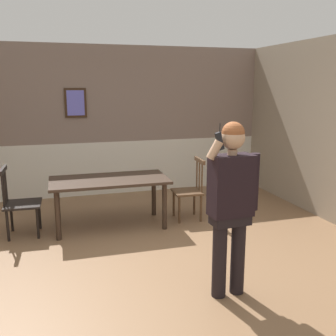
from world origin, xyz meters
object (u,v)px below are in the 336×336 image
object	(u,v)px
dining_table	(109,185)
chair_near_window	(190,190)
chair_by_doorway	(20,203)
person_figure	(231,198)

from	to	relation	value
dining_table	chair_near_window	size ratio (longest dim) A/B	1.78
chair_near_window	chair_by_doorway	xyz separation A→B (m)	(-2.45, 0.03, 0.01)
dining_table	chair_by_doorway	size ratio (longest dim) A/B	1.75
chair_by_doorway	chair_near_window	bearing A→B (deg)	91.58
chair_by_doorway	person_figure	xyz separation A→B (m)	(2.08, -2.23, 0.52)
chair_by_doorway	person_figure	world-z (taller)	person_figure
dining_table	chair_by_doorway	xyz separation A→B (m)	(-1.23, 0.01, -0.16)
chair_near_window	person_figure	world-z (taller)	person_figure
dining_table	chair_near_window	distance (m)	1.24
chair_near_window	chair_by_doorway	distance (m)	2.45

